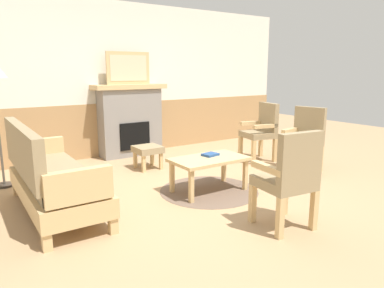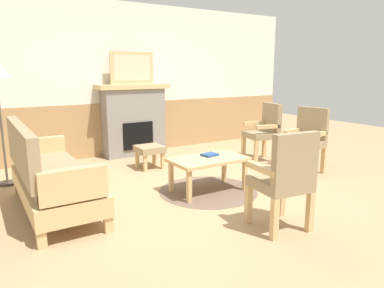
{
  "view_description": "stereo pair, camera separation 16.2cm",
  "coord_description": "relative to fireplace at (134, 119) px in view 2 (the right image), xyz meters",
  "views": [
    {
      "loc": [
        -2.62,
        -3.55,
        1.53
      ],
      "look_at": [
        0.0,
        0.35,
        0.55
      ],
      "focal_mm": 33.33,
      "sensor_mm": 36.0,
      "label": 1
    },
    {
      "loc": [
        -2.48,
        -3.64,
        1.53
      ],
      "look_at": [
        0.0,
        0.35,
        0.55
      ],
      "focal_mm": 33.33,
      "sensor_mm": 36.0,
      "label": 2
    }
  ],
  "objects": [
    {
      "name": "framed_picture",
      "position": [
        0.0,
        0.0,
        0.91
      ],
      "size": [
        0.8,
        0.04,
        0.56
      ],
      "color": "tan",
      "rests_on": "fireplace"
    },
    {
      "name": "wall_back",
      "position": [
        0.0,
        0.25,
        0.66
      ],
      "size": [
        7.2,
        0.14,
        2.7
      ],
      "color": "silver",
      "rests_on": "ground_plane"
    },
    {
      "name": "footstool",
      "position": [
        -0.16,
        -0.99,
        -0.37
      ],
      "size": [
        0.4,
        0.4,
        0.36
      ],
      "color": "tan",
      "rests_on": "ground_plane"
    },
    {
      "name": "armchair_near_fireplace",
      "position": [
        1.75,
        -2.45,
        -0.11
      ],
      "size": [
        0.57,
        0.57,
        0.98
      ],
      "color": "tan",
      "rests_on": "ground_plane"
    },
    {
      "name": "armchair_by_window_left",
      "position": [
        1.72,
        -1.57,
        -0.11
      ],
      "size": [
        0.56,
        0.56,
        0.98
      ],
      "color": "tan",
      "rests_on": "ground_plane"
    },
    {
      "name": "round_rug",
      "position": [
        0.0,
        -2.39,
        -0.65
      ],
      "size": [
        1.27,
        1.27,
        0.01
      ],
      "primitive_type": "cylinder",
      "color": "brown",
      "rests_on": "ground_plane"
    },
    {
      "name": "ground_plane",
      "position": [
        0.0,
        -2.35,
        -0.65
      ],
      "size": [
        14.0,
        14.0,
        0.0
      ],
      "primitive_type": "plane",
      "color": "tan"
    },
    {
      "name": "armchair_front_left",
      "position": [
        -0.02,
        -3.7,
        -0.11
      ],
      "size": [
        0.53,
        0.53,
        0.98
      ],
      "color": "tan",
      "rests_on": "ground_plane"
    },
    {
      "name": "coffee_table",
      "position": [
        0.0,
        -2.39,
        -0.27
      ],
      "size": [
        0.96,
        0.56,
        0.44
      ],
      "color": "tan",
      "rests_on": "ground_plane"
    },
    {
      "name": "couch",
      "position": [
        -1.83,
        -2.02,
        -0.26
      ],
      "size": [
        0.7,
        1.8,
        0.98
      ],
      "color": "tan",
      "rests_on": "ground_plane"
    },
    {
      "name": "book_on_table",
      "position": [
        0.08,
        -2.31,
        -0.2
      ],
      "size": [
        0.22,
        0.19,
        0.03
      ],
      "primitive_type": "cube",
      "rotation": [
        0.0,
        0.0,
        0.18
      ],
      "color": "navy",
      "rests_on": "coffee_table"
    },
    {
      "name": "fireplace",
      "position": [
        0.0,
        0.0,
        0.0
      ],
      "size": [
        1.3,
        0.44,
        1.28
      ],
      "color": "gray",
      "rests_on": "ground_plane"
    }
  ]
}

